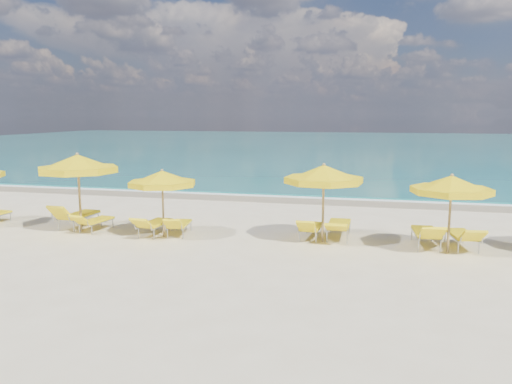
# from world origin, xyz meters

# --- Properties ---
(ground_plane) EXTENTS (120.00, 120.00, 0.00)m
(ground_plane) POSITION_xyz_m (0.00, 0.00, 0.00)
(ground_plane) COLOR beige
(ocean) EXTENTS (120.00, 80.00, 0.30)m
(ocean) POSITION_xyz_m (0.00, 48.00, 0.00)
(ocean) COLOR #126565
(ocean) RESTS_ON ground
(wet_sand_band) EXTENTS (120.00, 2.60, 0.01)m
(wet_sand_band) POSITION_xyz_m (0.00, 7.40, 0.00)
(wet_sand_band) COLOR tan
(wet_sand_band) RESTS_ON ground
(foam_line) EXTENTS (120.00, 1.20, 0.03)m
(foam_line) POSITION_xyz_m (0.00, 8.20, 0.00)
(foam_line) COLOR white
(foam_line) RESTS_ON ground
(whitecap_near) EXTENTS (14.00, 0.36, 0.05)m
(whitecap_near) POSITION_xyz_m (-6.00, 17.00, 0.00)
(whitecap_near) COLOR white
(whitecap_near) RESTS_ON ground
(whitecap_far) EXTENTS (18.00, 0.30, 0.05)m
(whitecap_far) POSITION_xyz_m (8.00, 24.00, 0.00)
(whitecap_far) COLOR white
(whitecap_far) RESTS_ON ground
(umbrella_2) EXTENTS (3.12, 3.12, 2.57)m
(umbrella_2) POSITION_xyz_m (-5.38, -0.47, 2.19)
(umbrella_2) COLOR tan
(umbrella_2) RESTS_ON ground
(umbrella_3) EXTENTS (2.31, 2.31, 2.13)m
(umbrella_3) POSITION_xyz_m (-2.48, -0.49, 1.81)
(umbrella_3) COLOR tan
(umbrella_3) RESTS_ON ground
(umbrella_4) EXTENTS (2.87, 2.87, 2.37)m
(umbrella_4) POSITION_xyz_m (2.40, 0.04, 2.02)
(umbrella_4) COLOR tan
(umbrella_4) RESTS_ON ground
(umbrella_5) EXTENTS (2.53, 2.53, 2.20)m
(umbrella_5) POSITION_xyz_m (5.88, -0.32, 1.88)
(umbrella_5) COLOR tan
(umbrella_5) RESTS_ON ground
(lounger_2_left) EXTENTS (0.80, 2.00, 0.95)m
(lounger_2_left) POSITION_xyz_m (-5.82, 0.03, 0.25)
(lounger_2_left) COLOR #A5A8AD
(lounger_2_left) RESTS_ON ground
(lounger_2_right) EXTENTS (0.74, 1.67, 0.70)m
(lounger_2_right) POSITION_xyz_m (-4.98, -0.26, 0.20)
(lounger_2_right) COLOR #A5A8AD
(lounger_2_right) RESTS_ON ground
(lounger_3_left) EXTENTS (0.69, 1.82, 0.76)m
(lounger_3_left) POSITION_xyz_m (-2.85, -0.33, 0.22)
(lounger_3_left) COLOR #A5A8AD
(lounger_3_left) RESTS_ON ground
(lounger_3_right) EXTENTS (0.76, 1.69, 0.73)m
(lounger_3_right) POSITION_xyz_m (-2.10, -0.14, 0.20)
(lounger_3_right) COLOR #A5A8AD
(lounger_3_right) RESTS_ON ground
(lounger_4_left) EXTENTS (0.67, 1.71, 0.76)m
(lounger_4_left) POSITION_xyz_m (2.01, 0.39, 0.21)
(lounger_4_left) COLOR #A5A8AD
(lounger_4_left) RESTS_ON ground
(lounger_4_right) EXTENTS (0.69, 2.07, 0.75)m
(lounger_4_right) POSITION_xyz_m (2.83, 0.61, 0.24)
(lounger_4_right) COLOR #A5A8AD
(lounger_4_right) RESTS_ON ground
(lounger_5_left) EXTENTS (0.80, 2.02, 0.86)m
(lounger_5_left) POSITION_xyz_m (5.35, 0.22, 0.24)
(lounger_5_left) COLOR #A5A8AD
(lounger_5_left) RESTS_ON ground
(lounger_5_right) EXTENTS (0.90, 1.92, 0.79)m
(lounger_5_right) POSITION_xyz_m (6.34, 0.27, 0.23)
(lounger_5_right) COLOR #A5A8AD
(lounger_5_right) RESTS_ON ground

